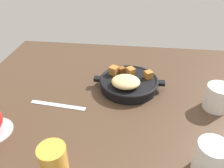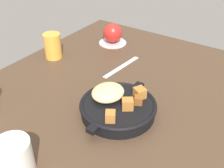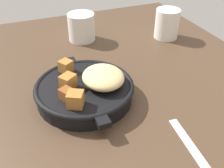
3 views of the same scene
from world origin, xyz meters
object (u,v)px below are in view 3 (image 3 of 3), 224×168
butter_knife (198,156)px  ceramic_mug_white (81,27)px  cast_iron_skillet (86,89)px  white_creamer_pitcher (167,24)px

butter_knife → ceramic_mug_white: (-51.27, -5.19, 3.92)cm
cast_iron_skillet → white_creamer_pitcher: 38.51cm
cast_iron_skillet → butter_knife: 25.95cm
cast_iron_skillet → butter_knife: bearing=29.5°
cast_iron_skillet → butter_knife: size_ratio=1.35×
ceramic_mug_white → white_creamer_pitcher: white_creamer_pitcher is taller
white_creamer_pitcher → butter_knife: bearing=-24.4°
butter_knife → white_creamer_pitcher: bearing=161.2°
butter_knife → white_creamer_pitcher: 47.68cm
butter_knife → white_creamer_pitcher: size_ratio=2.14×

